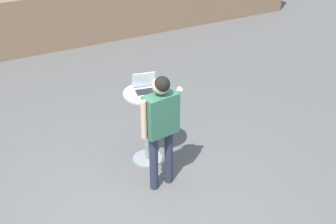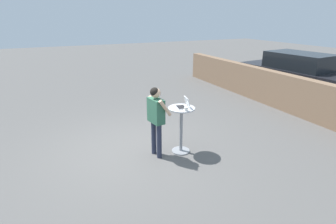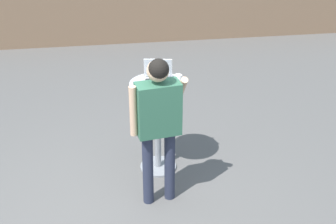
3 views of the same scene
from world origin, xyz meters
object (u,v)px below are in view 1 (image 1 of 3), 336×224
object	(u,v)px
cafe_table	(147,119)
standing_person	(161,119)
laptop	(145,87)
coffee_mug	(162,86)

from	to	relation	value
cafe_table	standing_person	size ratio (longest dim) A/B	0.68
laptop	coffee_mug	distance (m)	0.22
laptop	coffee_mug	size ratio (longest dim) A/B	3.06
cafe_table	coffee_mug	distance (m)	0.51
laptop	standing_person	xyz separation A→B (m)	(-0.08, -0.62, -0.13)
cafe_table	standing_person	xyz separation A→B (m)	(-0.07, -0.58, 0.34)
coffee_mug	standing_person	bearing A→B (deg)	-117.13
cafe_table	coffee_mug	xyz separation A→B (m)	(0.22, -0.01, 0.45)
coffee_mug	standing_person	distance (m)	0.65
coffee_mug	standing_person	world-z (taller)	standing_person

